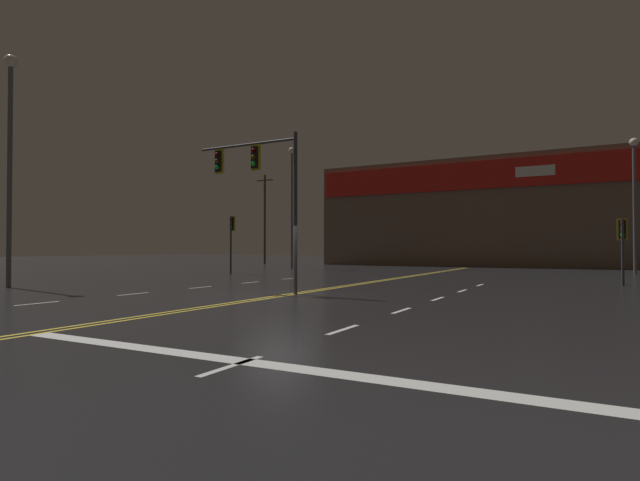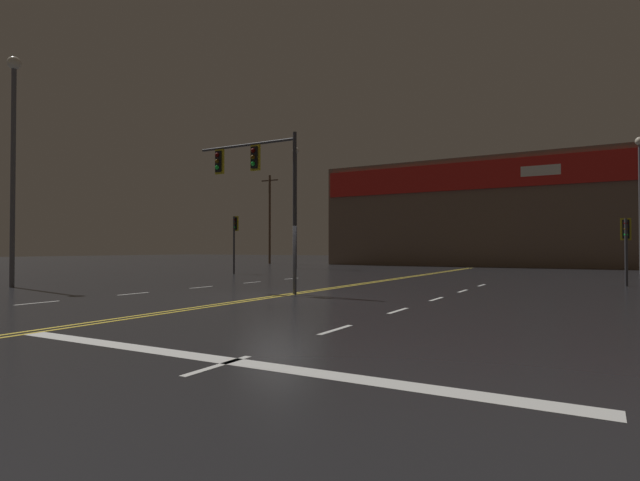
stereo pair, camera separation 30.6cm
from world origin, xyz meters
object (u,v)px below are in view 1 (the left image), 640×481
at_px(traffic_signal_corner_northwest, 232,231).
at_px(traffic_signal_corner_northeast, 622,236).
at_px(traffic_signal_median, 255,174).
at_px(streetlight_near_left, 292,192).
at_px(streetlight_far_right, 634,186).
at_px(streetlight_median_approach, 10,140).

xyz_separation_m(traffic_signal_corner_northwest, traffic_signal_corner_northeast, (22.32, -0.14, -0.61)).
xyz_separation_m(traffic_signal_median, traffic_signal_corner_northeast, (12.53, 10.71, -2.32)).
bearing_deg(traffic_signal_corner_northwest, traffic_signal_median, -47.93).
bearing_deg(streetlight_near_left, traffic_signal_corner_northeast, -22.54).
xyz_separation_m(traffic_signal_corner_northwest, streetlight_far_right, (23.63, 12.49, 2.96)).
xyz_separation_m(streetlight_near_left, streetlight_far_right, (24.90, 2.84, -0.72)).
bearing_deg(streetlight_near_left, streetlight_far_right, 6.51).
xyz_separation_m(streetlight_median_approach, streetlight_far_right, (24.52, 26.48, -0.56)).
height_order(traffic_signal_corner_northeast, streetlight_near_left, streetlight_near_left).
distance_m(streetlight_median_approach, streetlight_far_right, 36.10).
bearing_deg(streetlight_near_left, streetlight_median_approach, -89.09).
relative_size(traffic_signal_median, traffic_signal_corner_northwest, 1.54).
bearing_deg(streetlight_far_right, traffic_signal_median, -120.67).
relative_size(traffic_signal_corner_northeast, streetlight_median_approach, 0.30).
bearing_deg(traffic_signal_corner_northwest, streetlight_far_right, 27.85).
bearing_deg(streetlight_median_approach, streetlight_far_right, 47.20).
xyz_separation_m(traffic_signal_corner_northeast, streetlight_median_approach, (-23.21, -13.85, 4.14)).
relative_size(traffic_signal_median, streetlight_median_approach, 0.59).
height_order(traffic_signal_corner_northwest, traffic_signal_corner_northeast, traffic_signal_corner_northwest).
bearing_deg(streetlight_far_right, traffic_signal_corner_northeast, -95.94).
xyz_separation_m(traffic_signal_corner_northwest, streetlight_near_left, (-1.27, 9.65, 3.68)).
distance_m(traffic_signal_median, traffic_signal_corner_northeast, 16.64).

